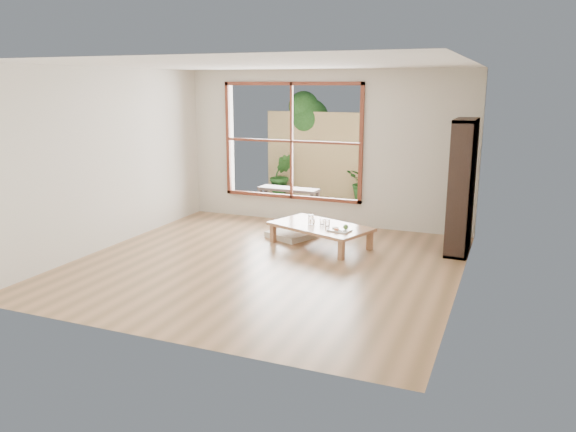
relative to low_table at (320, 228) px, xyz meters
name	(u,v)px	position (x,y,z in m)	size (l,w,h in m)	color
ground	(266,264)	(-0.40, -1.09, -0.28)	(5.00, 5.00, 0.00)	tan
low_table	(320,228)	(0.00, 0.00, 0.00)	(1.66, 1.28, 0.32)	#A57950
floor_cushion	(292,234)	(-0.57, 0.29, -0.24)	(0.62, 0.62, 0.09)	beige
bookshelf	(462,187)	(1.93, 0.48, 0.67)	(0.30, 0.85, 1.90)	black
glass_tall	(311,220)	(-0.15, -0.01, 0.11)	(0.08, 0.08, 0.15)	silver
glass_mid	(327,222)	(0.11, -0.01, 0.09)	(0.07, 0.07, 0.11)	silver
glass_short	(322,222)	(0.00, 0.06, 0.08)	(0.07, 0.07, 0.08)	silver
glass_small	(313,221)	(-0.14, 0.03, 0.08)	(0.06, 0.06, 0.08)	silver
food_tray	(341,229)	(0.38, -0.22, 0.06)	(0.34, 0.27, 0.10)	white
deck	(313,208)	(-1.00, 2.47, -0.28)	(2.80, 2.00, 0.05)	#312B24
garden_bench	(289,191)	(-1.43, 2.24, 0.06)	(1.21, 0.41, 0.38)	black
bamboo_fence	(330,156)	(-1.00, 3.47, 0.62)	(2.80, 0.06, 1.80)	tan
shrub_right	(367,182)	(-0.14, 3.27, 0.17)	(0.76, 0.66, 0.84)	#296023
shrub_left	(282,175)	(-1.97, 3.18, 0.20)	(0.50, 0.40, 0.91)	#296023
garden_tree	(305,119)	(-1.67, 3.77, 1.34)	(1.04, 0.85, 2.22)	#4C3D2D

